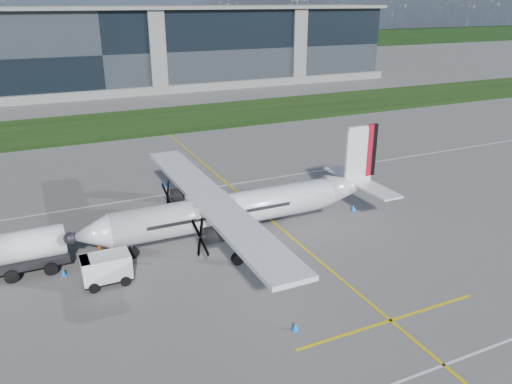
{
  "coord_description": "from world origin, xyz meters",
  "views": [
    {
      "loc": [
        -13.57,
        -23.96,
        16.62
      ],
      "look_at": [
        0.75,
        6.94,
        3.5
      ],
      "focal_mm": 35.0,
      "sensor_mm": 36.0,
      "label": 1
    }
  ],
  "objects_px": {
    "safety_cone_tail": "(353,207)",
    "safety_cone_stbdwing": "(167,183)",
    "ground_crew_person": "(100,251)",
    "safety_cone_nose_port": "(86,278)",
    "safety_cone_fwd": "(63,272)",
    "safety_cone_portwing": "(295,326)",
    "turboprop_aircraft": "(239,190)",
    "baggage_tug": "(107,269)",
    "pylon_east": "(299,5)"
  },
  "relations": [
    {
      "from": "pylon_east",
      "to": "safety_cone_stbdwing",
      "type": "relative_size",
      "value": 60.0
    },
    {
      "from": "safety_cone_nose_port",
      "to": "safety_cone_fwd",
      "type": "xyz_separation_m",
      "value": [
        -1.21,
        1.34,
        0.0
      ]
    },
    {
      "from": "ground_crew_person",
      "to": "safety_cone_nose_port",
      "type": "relative_size",
      "value": 3.78
    },
    {
      "from": "ground_crew_person",
      "to": "safety_cone_nose_port",
      "type": "distance_m",
      "value": 2.44
    },
    {
      "from": "safety_cone_fwd",
      "to": "safety_cone_tail",
      "type": "bearing_deg",
      "value": 2.61
    },
    {
      "from": "safety_cone_nose_port",
      "to": "safety_cone_tail",
      "type": "bearing_deg",
      "value": 6.23
    },
    {
      "from": "safety_cone_tail",
      "to": "safety_cone_stbdwing",
      "type": "xyz_separation_m",
      "value": [
        -12.71,
        12.45,
        0.0
      ]
    },
    {
      "from": "ground_crew_person",
      "to": "safety_cone_fwd",
      "type": "distance_m",
      "value": 2.65
    },
    {
      "from": "baggage_tug",
      "to": "safety_cone_fwd",
      "type": "distance_m",
      "value": 3.28
    },
    {
      "from": "turboprop_aircraft",
      "to": "safety_cone_nose_port",
      "type": "height_order",
      "value": "turboprop_aircraft"
    },
    {
      "from": "ground_crew_person",
      "to": "safety_cone_stbdwing",
      "type": "bearing_deg",
      "value": -30.5
    },
    {
      "from": "baggage_tug",
      "to": "safety_cone_portwing",
      "type": "relative_size",
      "value": 6.33
    },
    {
      "from": "baggage_tug",
      "to": "safety_cone_tail",
      "type": "relative_size",
      "value": 6.33
    },
    {
      "from": "safety_cone_tail",
      "to": "safety_cone_stbdwing",
      "type": "height_order",
      "value": "same"
    },
    {
      "from": "safety_cone_stbdwing",
      "to": "safety_cone_fwd",
      "type": "height_order",
      "value": "same"
    },
    {
      "from": "safety_cone_portwing",
      "to": "ground_crew_person",
      "type": "bearing_deg",
      "value": 124.91
    },
    {
      "from": "turboprop_aircraft",
      "to": "baggage_tug",
      "type": "relative_size",
      "value": 7.89
    },
    {
      "from": "pylon_east",
      "to": "baggage_tug",
      "type": "bearing_deg",
      "value": -123.33
    },
    {
      "from": "turboprop_aircraft",
      "to": "safety_cone_stbdwing",
      "type": "height_order",
      "value": "turboprop_aircraft"
    },
    {
      "from": "pylon_east",
      "to": "safety_cone_portwing",
      "type": "distance_m",
      "value": 178.06
    },
    {
      "from": "ground_crew_person",
      "to": "safety_cone_portwing",
      "type": "bearing_deg",
      "value": -143.63
    },
    {
      "from": "safety_cone_stbdwing",
      "to": "safety_cone_nose_port",
      "type": "bearing_deg",
      "value": -122.13
    },
    {
      "from": "safety_cone_portwing",
      "to": "baggage_tug",
      "type": "bearing_deg",
      "value": 132.12
    },
    {
      "from": "safety_cone_tail",
      "to": "safety_cone_portwing",
      "type": "relative_size",
      "value": 1.0
    },
    {
      "from": "ground_crew_person",
      "to": "safety_cone_portwing",
      "type": "xyz_separation_m",
      "value": [
        8.3,
        -11.89,
        -0.7
      ]
    },
    {
      "from": "safety_cone_stbdwing",
      "to": "safety_cone_portwing",
      "type": "distance_m",
      "value": 24.8
    },
    {
      "from": "safety_cone_tail",
      "to": "pylon_east",
      "type": "bearing_deg",
      "value": 62.26
    },
    {
      "from": "baggage_tug",
      "to": "ground_crew_person",
      "type": "distance_m",
      "value": 2.67
    },
    {
      "from": "turboprop_aircraft",
      "to": "safety_cone_nose_port",
      "type": "bearing_deg",
      "value": -170.95
    },
    {
      "from": "ground_crew_person",
      "to": "safety_cone_tail",
      "type": "bearing_deg",
      "value": -87.3
    },
    {
      "from": "pylon_east",
      "to": "ground_crew_person",
      "type": "height_order",
      "value": "pylon_east"
    },
    {
      "from": "ground_crew_person",
      "to": "safety_cone_portwing",
      "type": "distance_m",
      "value": 14.52
    },
    {
      "from": "pylon_east",
      "to": "turboprop_aircraft",
      "type": "bearing_deg",
      "value": -120.91
    },
    {
      "from": "pylon_east",
      "to": "ground_crew_person",
      "type": "relative_size",
      "value": 15.85
    },
    {
      "from": "safety_cone_fwd",
      "to": "safety_cone_portwing",
      "type": "height_order",
      "value": "same"
    },
    {
      "from": "turboprop_aircraft",
      "to": "safety_cone_portwing",
      "type": "distance_m",
      "value": 12.38
    },
    {
      "from": "safety_cone_fwd",
      "to": "safety_cone_portwing",
      "type": "relative_size",
      "value": 1.0
    },
    {
      "from": "pylon_east",
      "to": "baggage_tug",
      "type": "relative_size",
      "value": 9.49
    },
    {
      "from": "pylon_east",
      "to": "safety_cone_stbdwing",
      "type": "height_order",
      "value": "pylon_east"
    },
    {
      "from": "turboprop_aircraft",
      "to": "pylon_east",
      "type": "bearing_deg",
      "value": 59.09
    },
    {
      "from": "turboprop_aircraft",
      "to": "safety_cone_fwd",
      "type": "height_order",
      "value": "turboprop_aircraft"
    },
    {
      "from": "pylon_east",
      "to": "safety_cone_tail",
      "type": "relative_size",
      "value": 60.0
    },
    {
      "from": "baggage_tug",
      "to": "safety_cone_nose_port",
      "type": "height_order",
      "value": "baggage_tug"
    },
    {
      "from": "safety_cone_nose_port",
      "to": "safety_cone_fwd",
      "type": "distance_m",
      "value": 1.81
    },
    {
      "from": "turboprop_aircraft",
      "to": "baggage_tug",
      "type": "distance_m",
      "value": 10.78
    },
    {
      "from": "pylon_east",
      "to": "safety_cone_tail",
      "type": "xyz_separation_m",
      "value": [
        -74.78,
        -142.18,
        -14.75
      ]
    },
    {
      "from": "baggage_tug",
      "to": "safety_cone_portwing",
      "type": "xyz_separation_m",
      "value": [
        8.34,
        -9.22,
        -0.7
      ]
    },
    {
      "from": "turboprop_aircraft",
      "to": "safety_cone_nose_port",
      "type": "distance_m",
      "value": 12.01
    },
    {
      "from": "turboprop_aircraft",
      "to": "safety_cone_portwing",
      "type": "height_order",
      "value": "turboprop_aircraft"
    },
    {
      "from": "baggage_tug",
      "to": "safety_cone_stbdwing",
      "type": "bearing_deg",
      "value": 62.57
    }
  ]
}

